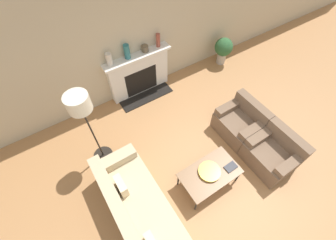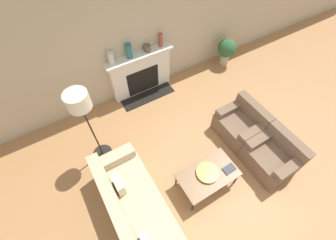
{
  "view_description": "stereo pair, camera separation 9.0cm",
  "coord_description": "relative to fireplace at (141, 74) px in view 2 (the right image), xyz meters",
  "views": [
    {
      "loc": [
        -1.51,
        -0.85,
        4.15
      ],
      "look_at": [
        -0.01,
        1.48,
        0.45
      ],
      "focal_mm": 24.0,
      "sensor_mm": 36.0,
      "label": 1
    },
    {
      "loc": [
        -1.43,
        -0.89,
        4.15
      ],
      "look_at": [
        -0.01,
        1.48,
        0.45
      ],
      "focal_mm": 24.0,
      "sensor_mm": 36.0,
      "label": 2
    }
  ],
  "objects": [
    {
      "name": "couch",
      "position": [
        -1.48,
        -2.74,
        -0.24
      ],
      "size": [
        0.83,
        2.25,
        0.76
      ],
      "rotation": [
        0.0,
        0.0,
        1.57
      ],
      "color": "tan",
      "rests_on": "ground_plane"
    },
    {
      "name": "coffee_table",
      "position": [
        -0.13,
        -2.83,
        -0.13
      ],
      "size": [
        1.05,
        0.62,
        0.43
      ],
      "color": "brown",
      "rests_on": "ground_plane"
    },
    {
      "name": "floor_lamp",
      "position": [
        -1.56,
        -1.21,
        0.92
      ],
      "size": [
        0.39,
        0.39,
        1.78
      ],
      "color": "black",
      "rests_on": "ground_plane"
    },
    {
      "name": "potted_plant",
      "position": [
        2.43,
        -0.25,
        -0.07
      ],
      "size": [
        0.48,
        0.48,
        0.75
      ],
      "color": "#B2A899",
      "rests_on": "ground_plane"
    },
    {
      "name": "mantel_vase_right",
      "position": [
        0.56,
        0.01,
        0.71
      ],
      "size": [
        0.09,
        0.09,
        0.31
      ],
      "color": "brown",
      "rests_on": "fireplace"
    },
    {
      "name": "book",
      "position": [
        0.25,
        -2.94,
        -0.09
      ],
      "size": [
        0.23,
        0.15,
        0.02
      ],
      "rotation": [
        0.0,
        0.0,
        0.02
      ],
      "color": "#38383D",
      "rests_on": "coffee_table"
    },
    {
      "name": "fireplace",
      "position": [
        0.0,
        0.0,
        0.0
      ],
      "size": [
        1.6,
        0.59,
        1.09
      ],
      "color": "silver",
      "rests_on": "ground_plane"
    },
    {
      "name": "wall_back",
      "position": [
        -0.12,
        0.14,
        0.92
      ],
      "size": [
        18.0,
        0.06,
        2.9
      ],
      "color": "#BCAD8E",
      "rests_on": "ground_plane"
    },
    {
      "name": "mantel_vase_left",
      "position": [
        -0.61,
        0.01,
        0.7
      ],
      "size": [
        0.13,
        0.13,
        0.28
      ],
      "color": "beige",
      "rests_on": "fireplace"
    },
    {
      "name": "armchair_far",
      "position": [
        1.18,
        -2.25,
        -0.23
      ],
      "size": [
        0.75,
        0.88,
        0.78
      ],
      "rotation": [
        0.0,
        0.0,
        -1.57
      ],
      "color": "brown",
      "rests_on": "ground_plane"
    },
    {
      "name": "mantel_vase_center_left",
      "position": [
        -0.2,
        0.01,
        0.72
      ],
      "size": [
        0.13,
        0.13,
        0.32
      ],
      "color": "#28666B",
      "rests_on": "fireplace"
    },
    {
      "name": "bowl",
      "position": [
        -0.13,
        -2.8,
        -0.07
      ],
      "size": [
        0.4,
        0.4,
        0.05
      ],
      "color": "gold",
      "rests_on": "coffee_table"
    },
    {
      "name": "ground_plane",
      "position": [
        -0.12,
        -2.94,
        -0.53
      ],
      "size": [
        18.0,
        18.0,
        0.0
      ],
      "primitive_type": "plane",
      "color": "#A87547"
    },
    {
      "name": "mantel_vase_center_right",
      "position": [
        0.22,
        0.01,
        0.63
      ],
      "size": [
        0.15,
        0.15,
        0.14
      ],
      "color": "brown",
      "rests_on": "fireplace"
    },
    {
      "name": "armchair_near",
      "position": [
        1.18,
        -3.14,
        -0.23
      ],
      "size": [
        0.75,
        0.88,
        0.78
      ],
      "rotation": [
        0.0,
        0.0,
        -1.57
      ],
      "color": "brown",
      "rests_on": "ground_plane"
    }
  ]
}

